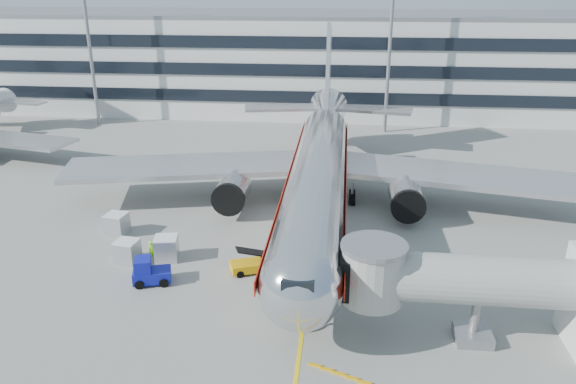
# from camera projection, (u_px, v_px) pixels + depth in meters

# --- Properties ---
(ground) EXTENTS (180.00, 180.00, 0.00)m
(ground) POSITION_uv_depth(u_px,v_px,m) (311.00, 269.00, 43.04)
(ground) COLOR gray
(ground) RESTS_ON ground
(lead_in_line) EXTENTS (0.25, 70.00, 0.01)m
(lead_in_line) POSITION_uv_depth(u_px,v_px,m) (318.00, 217.00, 52.32)
(lead_in_line) COLOR yellow
(lead_in_line) RESTS_ON ground
(main_jet) EXTENTS (50.95, 48.70, 16.06)m
(main_jet) POSITION_uv_depth(u_px,v_px,m) (319.00, 168.00, 52.41)
(main_jet) COLOR silver
(main_jet) RESTS_ON ground
(jet_bridge) EXTENTS (17.80, 4.50, 7.00)m
(jet_bridge) POSITION_uv_depth(u_px,v_px,m) (509.00, 286.00, 33.06)
(jet_bridge) COLOR silver
(jet_bridge) RESTS_ON ground
(terminal) EXTENTS (150.00, 24.25, 15.60)m
(terminal) POSITION_uv_depth(u_px,v_px,m) (334.00, 61.00, 94.07)
(terminal) COLOR silver
(terminal) RESTS_ON ground
(light_mast_west) EXTENTS (2.40, 1.20, 25.45)m
(light_mast_west) POSITION_uv_depth(u_px,v_px,m) (87.00, 23.00, 80.07)
(light_mast_west) COLOR gray
(light_mast_west) RESTS_ON ground
(light_mast_centre) EXTENTS (2.40, 1.20, 25.45)m
(light_mast_centre) POSITION_uv_depth(u_px,v_px,m) (391.00, 25.00, 75.96)
(light_mast_centre) COLOR gray
(light_mast_centre) RESTS_ON ground
(belt_loader) EXTENTS (4.37, 2.92, 2.06)m
(belt_loader) POSITION_uv_depth(u_px,v_px,m) (258.00, 264.00, 42.55)
(belt_loader) COLOR #E09F09
(belt_loader) RESTS_ON ground
(baggage_tug) EXTENTS (2.99, 2.28, 2.01)m
(baggage_tug) POSITION_uv_depth(u_px,v_px,m) (149.00, 272.00, 40.71)
(baggage_tug) COLOR #0E159D
(baggage_tug) RESTS_ON ground
(cargo_container_left) EXTENTS (1.87, 1.87, 1.78)m
(cargo_container_left) POSITION_uv_depth(u_px,v_px,m) (127.00, 251.00, 43.80)
(cargo_container_left) COLOR #B5B8BD
(cargo_container_left) RESTS_ON ground
(cargo_container_right) EXTENTS (1.96, 1.96, 1.84)m
(cargo_container_right) POSITION_uv_depth(u_px,v_px,m) (117.00, 224.00, 48.62)
(cargo_container_right) COLOR #B5B8BD
(cargo_container_right) RESTS_ON ground
(cargo_container_front) EXTENTS (2.05, 2.05, 1.88)m
(cargo_container_front) POSITION_uv_depth(u_px,v_px,m) (166.00, 248.00, 44.19)
(cargo_container_front) COLOR #B5B8BD
(cargo_container_front) RESTS_ON ground
(ramp_worker) EXTENTS (0.69, 0.76, 1.74)m
(ramp_worker) POSITION_uv_depth(u_px,v_px,m) (152.00, 251.00, 43.85)
(ramp_worker) COLOR #8AED18
(ramp_worker) RESTS_ON ground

